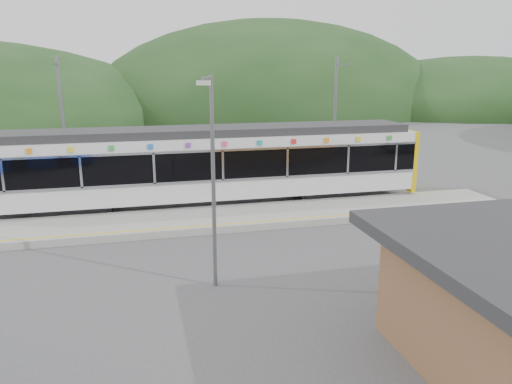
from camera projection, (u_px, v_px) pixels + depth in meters
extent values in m
plane|color=#4C4C4F|center=(244.00, 247.00, 18.43)|extent=(120.00, 120.00, 0.00)
ellipsoid|color=#1E3D19|center=(271.00, 112.00, 72.98)|extent=(52.00, 39.00, 26.00)
ellipsoid|color=#1E3D19|center=(469.00, 111.00, 74.07)|extent=(44.00, 33.00, 16.00)
cube|color=#9E9E99|center=(228.00, 218.00, 21.50)|extent=(26.00, 3.20, 0.30)
cube|color=yellow|center=(234.00, 223.00, 20.24)|extent=(26.00, 0.10, 0.01)
cube|color=black|center=(76.00, 208.00, 22.51)|extent=(3.20, 2.20, 0.56)
cube|color=black|center=(325.00, 192.00, 25.29)|extent=(3.20, 2.20, 0.56)
cube|color=silver|center=(207.00, 184.00, 23.72)|extent=(20.00, 2.90, 0.92)
cube|color=black|center=(207.00, 160.00, 23.43)|extent=(20.00, 2.96, 1.45)
cube|color=silver|center=(212.00, 181.00, 22.18)|extent=(20.00, 0.05, 0.10)
cube|color=silver|center=(211.00, 151.00, 21.85)|extent=(20.00, 0.05, 0.10)
cube|color=silver|center=(206.00, 140.00, 23.20)|extent=(20.00, 2.90, 0.45)
cube|color=#2D2D30|center=(206.00, 131.00, 23.10)|extent=(19.40, 2.50, 0.36)
cube|color=#E1BA0B|center=(400.00, 158.00, 25.86)|extent=(0.24, 2.92, 3.00)
cube|color=silver|center=(2.00, 176.00, 20.04)|extent=(0.10, 0.05, 1.35)
cube|color=silver|center=(81.00, 172.00, 20.74)|extent=(0.10, 0.05, 1.35)
cube|color=silver|center=(154.00, 169.00, 21.43)|extent=(0.10, 0.05, 1.35)
cube|color=silver|center=(223.00, 165.00, 22.13)|extent=(0.10, 0.05, 1.35)
cube|color=silver|center=(287.00, 162.00, 22.83)|extent=(0.10, 0.05, 1.35)
cube|color=silver|center=(348.00, 160.00, 23.53)|extent=(0.10, 0.05, 1.35)
cube|color=silver|center=(396.00, 157.00, 24.11)|extent=(0.10, 0.05, 1.35)
cube|color=orange|center=(29.00, 151.00, 20.07)|extent=(0.22, 0.04, 0.22)
cube|color=yellow|center=(71.00, 150.00, 20.44)|extent=(0.22, 0.04, 0.22)
cube|color=green|center=(112.00, 148.00, 20.82)|extent=(0.22, 0.04, 0.22)
cube|color=blue|center=(151.00, 147.00, 21.19)|extent=(0.22, 0.04, 0.22)
cube|color=purple|center=(188.00, 145.00, 21.56)|extent=(0.22, 0.04, 0.22)
cube|color=#E54C8C|center=(225.00, 144.00, 21.93)|extent=(0.22, 0.04, 0.22)
cube|color=#19A5A5|center=(260.00, 143.00, 22.30)|extent=(0.22, 0.04, 0.22)
cube|color=red|center=(294.00, 141.00, 22.67)|extent=(0.22, 0.04, 0.22)
cube|color=orange|center=(327.00, 140.00, 23.05)|extent=(0.22, 0.04, 0.22)
cube|color=yellow|center=(359.00, 139.00, 23.42)|extent=(0.22, 0.04, 0.22)
cube|color=green|center=(390.00, 138.00, 23.79)|extent=(0.22, 0.04, 0.22)
cylinder|color=slate|center=(64.00, 130.00, 24.04)|extent=(0.18, 0.18, 7.00)
cube|color=slate|center=(55.00, 64.00, 22.53)|extent=(0.08, 1.80, 0.08)
cylinder|color=slate|center=(334.00, 123.00, 27.30)|extent=(0.18, 0.18, 7.00)
cube|color=slate|center=(343.00, 64.00, 25.78)|extent=(0.08, 1.80, 0.08)
cylinder|color=slate|center=(213.00, 186.00, 14.48)|extent=(0.12, 0.12, 6.27)
cube|color=slate|center=(214.00, 79.00, 13.29)|extent=(0.49, 1.02, 0.12)
cube|color=silver|center=(217.00, 83.00, 12.87)|extent=(0.39, 0.29, 0.12)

